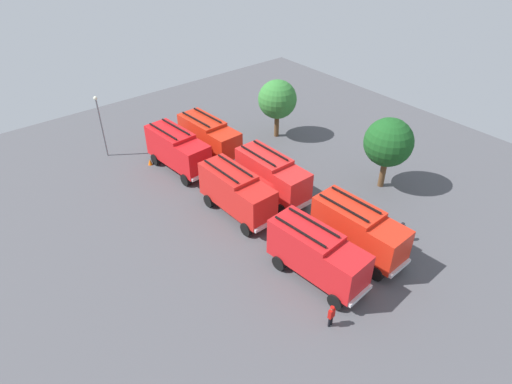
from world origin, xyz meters
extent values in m
plane|color=#4C4C51|center=(0.00, 0.00, 0.00)|extent=(55.23, 55.23, 0.00)
cube|color=red|center=(-6.70, -1.73, 2.10)|extent=(2.37, 2.65, 2.60)
cube|color=#8C9EAD|center=(-5.65, -1.65, 2.41)|extent=(0.23, 2.13, 1.46)
cube|color=red|center=(-10.19, -1.98, 2.25)|extent=(4.97, 2.84, 2.90)
cube|color=black|center=(-10.24, -1.29, 3.82)|extent=(4.32, 0.43, 0.12)
cube|color=black|center=(-10.14, -2.66, 3.82)|extent=(4.32, 0.43, 0.12)
cube|color=silver|center=(-5.50, -1.64, 0.95)|extent=(0.37, 2.38, 0.28)
cylinder|color=black|center=(-6.58, -0.51, 0.55)|extent=(1.12, 0.43, 1.10)
cylinder|color=black|center=(-6.41, -2.91, 0.55)|extent=(1.12, 0.43, 1.10)
cylinder|color=black|center=(-11.47, -0.87, 0.55)|extent=(1.12, 0.43, 1.10)
cylinder|color=black|center=(-11.30, -3.26, 0.55)|extent=(1.12, 0.43, 1.10)
cube|color=red|center=(2.23, -1.77, 2.10)|extent=(2.26, 2.55, 2.60)
cube|color=#8C9EAD|center=(3.28, -1.74, 2.41)|extent=(0.13, 2.13, 1.46)
cube|color=red|center=(-1.27, -1.85, 2.25)|extent=(4.86, 2.62, 2.90)
cube|color=black|center=(-1.28, -1.17, 3.82)|extent=(4.32, 0.23, 0.12)
cube|color=black|center=(-1.25, -2.54, 3.82)|extent=(4.32, 0.23, 0.12)
cube|color=silver|center=(3.43, -1.74, 0.95)|extent=(0.26, 2.38, 0.28)
cylinder|color=black|center=(2.40, -0.56, 0.55)|extent=(1.11, 0.38, 1.10)
cylinder|color=black|center=(2.46, -2.96, 0.55)|extent=(1.11, 0.38, 1.10)
cylinder|color=black|center=(-2.50, -0.68, 0.55)|extent=(1.11, 0.38, 1.10)
cylinder|color=black|center=(-2.44, -3.08, 0.55)|extent=(1.11, 0.38, 1.10)
cube|color=red|center=(11.38, -1.83, 2.10)|extent=(2.42, 2.69, 2.60)
cube|color=#8C9EAD|center=(12.43, -1.73, 2.41)|extent=(0.27, 2.12, 1.46)
cube|color=red|center=(7.90, -2.15, 2.25)|extent=(5.01, 2.93, 2.90)
cube|color=black|center=(7.83, -1.46, 3.82)|extent=(4.31, 0.51, 0.12)
cube|color=black|center=(7.96, -2.83, 3.82)|extent=(4.31, 0.51, 0.12)
cube|color=silver|center=(12.58, -1.72, 0.95)|extent=(0.42, 2.38, 0.28)
cylinder|color=black|center=(11.47, -0.61, 0.55)|extent=(1.13, 0.45, 1.10)
cylinder|color=black|center=(11.69, -3.00, 0.55)|extent=(1.13, 0.45, 1.10)
cylinder|color=black|center=(6.59, -1.06, 0.55)|extent=(1.13, 0.45, 1.10)
cylinder|color=black|center=(6.81, -3.45, 0.55)|extent=(1.13, 0.45, 1.10)
cube|color=red|center=(-6.89, 1.87, 2.10)|extent=(2.33, 2.61, 2.60)
cube|color=#8C9EAD|center=(-5.85, 1.93, 2.41)|extent=(0.19, 2.13, 1.46)
cube|color=red|center=(-10.39, 1.69, 2.25)|extent=(4.93, 2.75, 2.90)
cube|color=black|center=(-10.43, 2.38, 3.82)|extent=(4.32, 0.35, 0.12)
cube|color=black|center=(-10.35, 1.00, 3.82)|extent=(4.32, 0.35, 0.12)
cube|color=silver|center=(-5.70, 1.94, 0.95)|extent=(0.33, 2.38, 0.28)
cylinder|color=black|center=(-6.76, 3.08, 0.55)|extent=(1.12, 0.41, 1.10)
cylinder|color=black|center=(-6.63, 0.69, 0.55)|extent=(1.12, 0.41, 1.10)
cylinder|color=black|center=(-11.65, 2.82, 0.55)|extent=(1.12, 0.41, 1.10)
cylinder|color=black|center=(-11.52, 0.43, 0.55)|extent=(1.12, 0.41, 1.10)
cube|color=red|center=(2.19, 1.99, 2.10)|extent=(2.24, 2.54, 2.60)
cube|color=#8C9EAD|center=(3.24, 2.01, 2.41)|extent=(0.12, 2.13, 1.46)
cube|color=red|center=(-1.31, 1.93, 2.25)|extent=(4.84, 2.58, 2.90)
cube|color=black|center=(-1.32, 2.62, 3.82)|extent=(4.32, 0.20, 0.12)
cube|color=black|center=(-1.30, 1.25, 3.82)|extent=(4.32, 0.20, 0.12)
cube|color=silver|center=(3.39, 2.02, 0.95)|extent=(0.24, 2.38, 0.28)
cylinder|color=black|center=(2.37, 3.20, 0.55)|extent=(1.11, 0.37, 1.10)
cylinder|color=black|center=(2.41, 0.80, 0.55)|extent=(1.11, 0.37, 1.10)
cylinder|color=black|center=(-2.53, 3.11, 0.55)|extent=(1.11, 0.37, 1.10)
cylinder|color=black|center=(-2.49, 0.71, 0.55)|extent=(1.11, 0.37, 1.10)
cube|color=red|center=(11.47, 2.19, 2.10)|extent=(2.33, 2.61, 2.60)
cube|color=#8C9EAD|center=(12.52, 2.25, 2.41)|extent=(0.19, 2.13, 1.46)
cube|color=red|center=(7.98, 2.00, 2.25)|extent=(4.93, 2.75, 2.90)
cube|color=black|center=(7.94, 2.69, 3.82)|extent=(4.32, 0.35, 0.12)
cube|color=black|center=(8.02, 1.32, 3.82)|extent=(4.32, 0.35, 0.12)
cube|color=silver|center=(12.67, 2.26, 0.95)|extent=(0.33, 2.38, 0.28)
cylinder|color=black|center=(11.61, 3.40, 0.55)|extent=(1.12, 0.41, 1.10)
cylinder|color=black|center=(11.74, 1.00, 0.55)|extent=(1.12, 0.41, 1.10)
cylinder|color=black|center=(6.72, 3.14, 0.55)|extent=(1.12, 0.41, 1.10)
cylinder|color=black|center=(6.85, 0.74, 0.55)|extent=(1.12, 0.41, 1.10)
cylinder|color=black|center=(10.42, 5.72, 0.38)|extent=(0.16, 0.16, 0.76)
cylinder|color=black|center=(10.24, 5.61, 0.38)|extent=(0.16, 0.16, 0.76)
cube|color=black|center=(10.33, 5.67, 1.09)|extent=(0.48, 0.43, 0.66)
sphere|color=beige|center=(10.33, 5.67, 1.53)|extent=(0.22, 0.22, 0.22)
cylinder|color=black|center=(10.33, 5.67, 1.62)|extent=(0.27, 0.27, 0.06)
cylinder|color=black|center=(12.46, -4.17, 0.38)|extent=(0.16, 0.16, 0.75)
cylinder|color=black|center=(12.47, -4.38, 0.38)|extent=(0.16, 0.16, 0.75)
cube|color=#B7140F|center=(12.46, -4.27, 1.08)|extent=(0.27, 0.44, 0.65)
sphere|color=tan|center=(12.46, -4.27, 1.51)|extent=(0.21, 0.21, 0.21)
cylinder|color=#B7140F|center=(12.46, -4.27, 1.60)|extent=(0.27, 0.27, 0.06)
cylinder|color=black|center=(10.96, 4.10, 0.41)|extent=(0.16, 0.16, 0.83)
cylinder|color=black|center=(10.79, 3.97, 0.41)|extent=(0.16, 0.16, 0.83)
cube|color=black|center=(10.87, 4.04, 1.19)|extent=(0.48, 0.44, 0.72)
sphere|color=#9E704C|center=(10.87, 4.04, 1.66)|extent=(0.23, 0.23, 0.23)
cylinder|color=black|center=(10.87, 4.04, 1.76)|extent=(0.29, 0.29, 0.07)
cylinder|color=brown|center=(-8.42, 9.67, 1.24)|extent=(0.50, 0.50, 2.49)
sphere|color=#337A33|center=(-8.42, 9.67, 4.18)|extent=(3.98, 3.98, 3.98)
cylinder|color=brown|center=(4.69, 10.60, 1.31)|extent=(0.52, 0.52, 2.62)
sphere|color=#19511E|center=(4.69, 10.60, 4.39)|extent=(4.19, 4.19, 4.19)
cone|color=#F2600C|center=(-11.60, -3.70, 0.31)|extent=(0.43, 0.43, 0.62)
cone|color=#F2600C|center=(-9.10, 4.47, 0.29)|extent=(0.41, 0.41, 0.59)
cone|color=#F2600C|center=(4.99, 4.31, 0.35)|extent=(0.49, 0.49, 0.70)
cylinder|color=slate|center=(-15.90, -6.15, 2.94)|extent=(0.16, 0.16, 5.88)
sphere|color=#F2EFCC|center=(-15.90, -6.15, 6.06)|extent=(0.36, 0.36, 0.36)
camera|label=1|loc=(23.52, -19.14, 22.46)|focal=31.43mm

